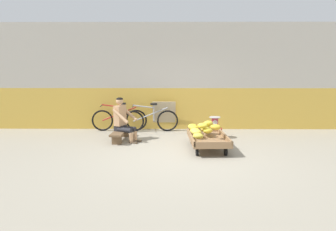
{
  "coord_description": "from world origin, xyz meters",
  "views": [
    {
      "loc": [
        -0.26,
        -5.98,
        1.93
      ],
      "look_at": [
        -0.32,
        0.81,
        0.75
      ],
      "focal_mm": 30.32,
      "sensor_mm": 36.0,
      "label": 1
    }
  ],
  "objects_px": {
    "plastic_crate": "(214,133)",
    "weighing_scale": "(215,122)",
    "sign_board": "(164,115)",
    "low_bench": "(121,133)",
    "banana_cart": "(208,139)",
    "bicycle_far_left": "(150,120)",
    "vendor_seated": "(123,120)",
    "bicycle_near_left": "(119,119)"
  },
  "relations": [
    {
      "from": "plastic_crate",
      "to": "weighing_scale",
      "type": "distance_m",
      "value": 0.3
    },
    {
      "from": "plastic_crate",
      "to": "sign_board",
      "type": "height_order",
      "value": "sign_board"
    },
    {
      "from": "low_bench",
      "to": "plastic_crate",
      "type": "distance_m",
      "value": 2.52
    },
    {
      "from": "banana_cart",
      "to": "bicycle_far_left",
      "type": "height_order",
      "value": "bicycle_far_left"
    },
    {
      "from": "banana_cart",
      "to": "low_bench",
      "type": "height_order",
      "value": "banana_cart"
    },
    {
      "from": "plastic_crate",
      "to": "sign_board",
      "type": "xyz_separation_m",
      "value": [
        -1.39,
        1.12,
        0.29
      ]
    },
    {
      "from": "banana_cart",
      "to": "vendor_seated",
      "type": "distance_m",
      "value": 2.26
    },
    {
      "from": "vendor_seated",
      "to": "sign_board",
      "type": "height_order",
      "value": "vendor_seated"
    },
    {
      "from": "low_bench",
      "to": "vendor_seated",
      "type": "bearing_deg",
      "value": -26.42
    },
    {
      "from": "vendor_seated",
      "to": "bicycle_near_left",
      "type": "relative_size",
      "value": 0.69
    },
    {
      "from": "plastic_crate",
      "to": "bicycle_far_left",
      "type": "xyz_separation_m",
      "value": [
        -1.79,
        0.81,
        0.2
      ]
    },
    {
      "from": "banana_cart",
      "to": "vendor_seated",
      "type": "xyz_separation_m",
      "value": [
        -2.11,
        0.73,
        0.33
      ]
    },
    {
      "from": "low_bench",
      "to": "weighing_scale",
      "type": "xyz_separation_m",
      "value": [
        2.51,
        0.23,
        0.25
      ]
    },
    {
      "from": "banana_cart",
      "to": "sign_board",
      "type": "relative_size",
      "value": 1.67
    },
    {
      "from": "weighing_scale",
      "to": "sign_board",
      "type": "bearing_deg",
      "value": 141.09
    },
    {
      "from": "plastic_crate",
      "to": "banana_cart",
      "type": "bearing_deg",
      "value": -107.56
    },
    {
      "from": "vendor_seated",
      "to": "weighing_scale",
      "type": "xyz_separation_m",
      "value": [
        2.43,
        0.27,
        -0.11
      ]
    },
    {
      "from": "banana_cart",
      "to": "vendor_seated",
      "type": "bearing_deg",
      "value": 160.95
    },
    {
      "from": "banana_cart",
      "to": "bicycle_far_left",
      "type": "bearing_deg",
      "value": 129.2
    },
    {
      "from": "vendor_seated",
      "to": "bicycle_near_left",
      "type": "height_order",
      "value": "vendor_seated"
    },
    {
      "from": "low_bench",
      "to": "bicycle_far_left",
      "type": "distance_m",
      "value": 1.27
    },
    {
      "from": "plastic_crate",
      "to": "bicycle_far_left",
      "type": "relative_size",
      "value": 0.22
    },
    {
      "from": "weighing_scale",
      "to": "bicycle_near_left",
      "type": "relative_size",
      "value": 0.18
    },
    {
      "from": "sign_board",
      "to": "bicycle_near_left",
      "type": "bearing_deg",
      "value": -171.47
    },
    {
      "from": "low_bench",
      "to": "vendor_seated",
      "type": "distance_m",
      "value": 0.38
    },
    {
      "from": "vendor_seated",
      "to": "bicycle_far_left",
      "type": "relative_size",
      "value": 0.69
    },
    {
      "from": "bicycle_near_left",
      "to": "low_bench",
      "type": "bearing_deg",
      "value": -78.52
    },
    {
      "from": "low_bench",
      "to": "plastic_crate",
      "type": "relative_size",
      "value": 3.11
    },
    {
      "from": "sign_board",
      "to": "banana_cart",
      "type": "bearing_deg",
      "value": -63.16
    },
    {
      "from": "low_bench",
      "to": "bicycle_near_left",
      "type": "relative_size",
      "value": 0.68
    },
    {
      "from": "banana_cart",
      "to": "low_bench",
      "type": "xyz_separation_m",
      "value": [
        -2.19,
        0.77,
        -0.04
      ]
    },
    {
      "from": "low_bench",
      "to": "bicycle_near_left",
      "type": "height_order",
      "value": "bicycle_near_left"
    },
    {
      "from": "vendor_seated",
      "to": "weighing_scale",
      "type": "distance_m",
      "value": 2.45
    },
    {
      "from": "bicycle_near_left",
      "to": "weighing_scale",
      "type": "bearing_deg",
      "value": -18.52
    },
    {
      "from": "bicycle_near_left",
      "to": "sign_board",
      "type": "xyz_separation_m",
      "value": [
        1.35,
        0.2,
        0.08
      ]
    },
    {
      "from": "bicycle_near_left",
      "to": "bicycle_far_left",
      "type": "xyz_separation_m",
      "value": [
        0.95,
        -0.11,
        0.0
      ]
    },
    {
      "from": "bicycle_far_left",
      "to": "low_bench",
      "type": "bearing_deg",
      "value": -124.6
    },
    {
      "from": "vendor_seated",
      "to": "weighing_scale",
      "type": "height_order",
      "value": "vendor_seated"
    },
    {
      "from": "vendor_seated",
      "to": "plastic_crate",
      "type": "height_order",
      "value": "vendor_seated"
    },
    {
      "from": "banana_cart",
      "to": "bicycle_far_left",
      "type": "relative_size",
      "value": 0.89
    },
    {
      "from": "bicycle_far_left",
      "to": "banana_cart",
      "type": "bearing_deg",
      "value": -50.8
    },
    {
      "from": "low_bench",
      "to": "sign_board",
      "type": "height_order",
      "value": "sign_board"
    }
  ]
}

